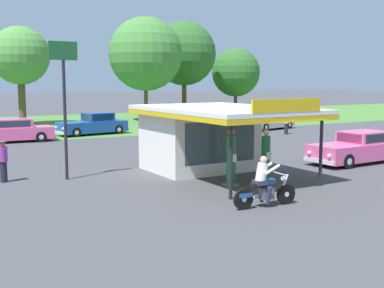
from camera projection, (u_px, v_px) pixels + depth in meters
ground_plane at (275, 186)px, 18.00m from camera, size 300.00×300.00×0.00m
grass_verge_strip at (52, 125)px, 43.52m from camera, size 120.00×24.00×0.01m
service_station_kiosk at (205, 133)px, 20.80m from camera, size 4.92×7.51×3.24m
gas_pump_nearside at (231, 160)px, 17.90m from camera, size 0.44×0.44×2.11m
gas_pump_offside at (266, 157)px, 18.73m from camera, size 0.44×0.44×2.03m
motorcycle_with_rider at (264, 186)px, 14.93m from camera, size 2.19×0.70×1.58m
featured_classic_sedan at (360, 148)px, 23.16m from camera, size 5.48×2.04×1.47m
parked_car_back_row_centre_left at (93, 125)px, 35.42m from camera, size 5.25×2.44×1.56m
parked_car_second_row_spare at (268, 120)px, 39.21m from camera, size 5.07×2.87×1.55m
parked_car_back_row_far_right at (174, 122)px, 37.47m from camera, size 5.12×2.83×1.54m
parked_car_back_row_right at (9, 132)px, 30.92m from camera, size 5.66×2.29×1.46m
bystander_chatting_near_pumps at (3, 160)px, 18.58m from camera, size 0.35×0.35×1.58m
bystander_standing_back_lot at (286, 123)px, 35.48m from camera, size 0.34×0.34×1.59m
tree_oak_centre at (20, 56)px, 42.37m from camera, size 5.03×5.03×8.55m
tree_oak_far_left at (183, 55)px, 53.19m from camera, size 6.91×6.91×10.26m
tree_oak_far_right at (236, 72)px, 58.08m from camera, size 5.70×5.70×7.71m
tree_oak_left at (145, 55)px, 47.05m from camera, size 7.06×7.06×9.95m
roadside_pole_sign at (64, 87)px, 18.76m from camera, size 1.10×0.12×5.32m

